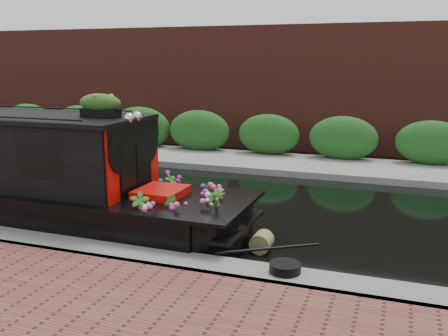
% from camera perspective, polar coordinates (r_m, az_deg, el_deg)
% --- Properties ---
extents(ground, '(80.00, 80.00, 0.00)m').
position_cam_1_polar(ground, '(10.24, -2.05, -4.29)').
color(ground, black).
rests_on(ground, ground).
extents(near_bank_coping, '(40.00, 0.60, 0.50)m').
position_cam_1_polar(near_bank_coping, '(7.46, -11.63, -11.04)').
color(near_bank_coping, slate).
rests_on(near_bank_coping, ground).
extents(far_bank_path, '(40.00, 2.40, 0.34)m').
position_cam_1_polar(far_bank_path, '(14.11, 4.27, 0.32)').
color(far_bank_path, gray).
rests_on(far_bank_path, ground).
extents(far_hedge, '(40.00, 1.10, 2.80)m').
position_cam_1_polar(far_hedge, '(14.96, 5.19, 0.99)').
color(far_hedge, '#1F521B').
rests_on(far_hedge, ground).
extents(far_brick_wall, '(40.00, 1.00, 8.00)m').
position_cam_1_polar(far_brick_wall, '(16.97, 6.98, 2.30)').
color(far_brick_wall, '#5F2920').
rests_on(far_brick_wall, ground).
extents(rope_fender, '(0.32, 0.34, 0.32)m').
position_cam_1_polar(rope_fender, '(7.83, 4.33, -8.42)').
color(rope_fender, olive).
rests_on(rope_fender, ground).
extents(coiled_mooring_rope, '(0.41, 0.41, 0.12)m').
position_cam_1_polar(coiled_mooring_rope, '(6.57, 7.00, -11.23)').
color(coiled_mooring_rope, black).
rests_on(coiled_mooring_rope, near_bank_coping).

